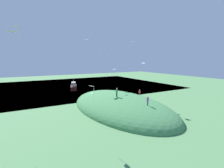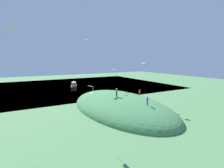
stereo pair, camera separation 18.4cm
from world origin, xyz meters
TOP-DOWN VIEW (x-y plane):
  - ground_plane at (0.00, 0.00)m, footprint 160.00×160.00m
  - lake_water at (-29.00, 0.00)m, footprint 53.29×80.00m
  - grass_hill at (6.52, 2.46)m, footprint 30.87×16.65m
  - boat_on_lake at (-21.43, 0.92)m, footprint 7.97×4.22m
  - person_walking_path at (8.31, 0.64)m, footprint 0.54×0.54m
  - person_on_hilltop at (4.09, 9.98)m, footprint 0.58×0.58m
  - person_near_shore at (15.03, 2.86)m, footprint 0.39×0.39m
  - kite_0 at (-0.09, 2.37)m, footprint 0.72×0.56m
  - kite_1 at (4.12, 7.68)m, footprint 0.92×0.67m
  - kite_2 at (6.90, -16.76)m, footprint 1.01×1.31m
  - kite_3 at (-3.12, -1.11)m, footprint 1.13×1.35m
  - kite_4 at (6.32, 9.07)m, footprint 0.87×0.89m
  - kite_5 at (14.01, -16.40)m, footprint 0.81×0.65m
  - kite_6 at (17.16, -8.56)m, footprint 0.72×0.51m
  - kite_7 at (0.18, 4.92)m, footprint 1.39×1.26m

SIDE VIEW (x-z plane):
  - lake_water at x=-29.00m, z-range -0.40..0.00m
  - ground_plane at x=0.00m, z-range 0.00..0.00m
  - grass_hill at x=6.52m, z-range -3.15..3.15m
  - boat_on_lake at x=-21.43m, z-range -0.75..2.71m
  - person_on_hilltop at x=4.09m, z-range 1.49..3.32m
  - person_near_shore at x=15.03m, z-range 2.84..4.44m
  - person_walking_path at x=8.31m, z-range 3.30..5.09m
  - kite_6 at x=17.16m, z-range 6.01..8.04m
  - kite_7 at x=0.18m, z-range 6.96..9.09m
  - kite_4 at x=6.32m, z-range 8.98..10.32m
  - kite_0 at x=-0.09m, z-range 10.86..11.98m
  - kite_5 at x=14.01m, z-range 13.56..15.03m
  - kite_1 at x=4.12m, z-range 13.51..15.78m
  - kite_2 at x=6.90m, z-range 13.59..15.71m
  - kite_3 at x=-3.12m, z-range 14.57..16.22m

